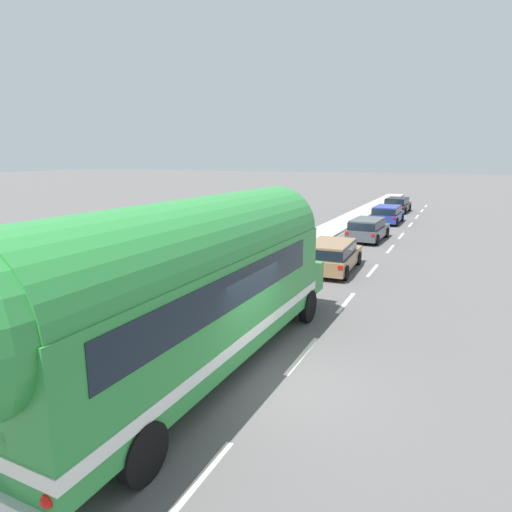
{
  "coord_description": "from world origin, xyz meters",
  "views": [
    {
      "loc": [
        3.35,
        -8.49,
        4.97
      ],
      "look_at": [
        -1.8,
        2.6,
        2.25
      ],
      "focal_mm": 30.93,
      "sensor_mm": 36.0,
      "label": 1
    }
  ],
  "objects_px": {
    "painted_bus": "(184,285)",
    "car_fourth": "(397,204)",
    "car_lead": "(332,254)",
    "car_second": "(368,228)",
    "car_third": "(387,213)"
  },
  "relations": [
    {
      "from": "painted_bus",
      "to": "car_fourth",
      "type": "relative_size",
      "value": 2.82
    },
    {
      "from": "car_lead",
      "to": "car_second",
      "type": "xyz_separation_m",
      "value": [
        -0.02,
        8.31,
        -0.0
      ]
    },
    {
      "from": "painted_bus",
      "to": "car_second",
      "type": "relative_size",
      "value": 2.77
    },
    {
      "from": "car_lead",
      "to": "car_fourth",
      "type": "distance_m",
      "value": 24.13
    },
    {
      "from": "car_third",
      "to": "car_second",
      "type": "bearing_deg",
      "value": -89.55
    },
    {
      "from": "painted_bus",
      "to": "car_lead",
      "type": "height_order",
      "value": "painted_bus"
    },
    {
      "from": "car_third",
      "to": "car_lead",
      "type": "bearing_deg",
      "value": -89.7
    },
    {
      "from": "painted_bus",
      "to": "car_third",
      "type": "bearing_deg",
      "value": 89.7
    },
    {
      "from": "car_fourth",
      "to": "car_lead",
      "type": "bearing_deg",
      "value": -89.13
    },
    {
      "from": "painted_bus",
      "to": "car_lead",
      "type": "xyz_separation_m",
      "value": [
        0.23,
        11.2,
        -1.52
      ]
    },
    {
      "from": "car_third",
      "to": "car_fourth",
      "type": "bearing_deg",
      "value": 92.07
    },
    {
      "from": "painted_bus",
      "to": "car_lead",
      "type": "relative_size",
      "value": 2.74
    },
    {
      "from": "painted_bus",
      "to": "car_fourth",
      "type": "distance_m",
      "value": 35.36
    },
    {
      "from": "painted_bus",
      "to": "car_fourth",
      "type": "height_order",
      "value": "painted_bus"
    },
    {
      "from": "car_second",
      "to": "car_lead",
      "type": "bearing_deg",
      "value": -89.84
    }
  ]
}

